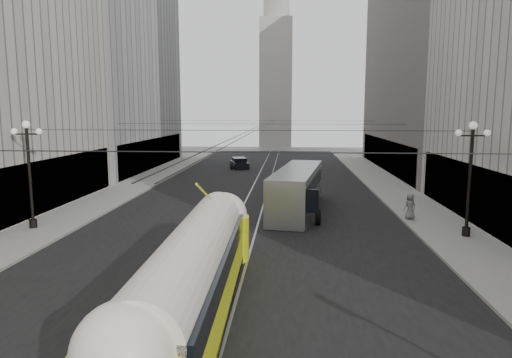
% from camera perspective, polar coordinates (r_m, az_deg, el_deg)
% --- Properties ---
extents(road, '(20.00, 85.00, 0.02)m').
position_cam_1_polar(road, '(40.78, 0.37, -1.54)').
color(road, black).
rests_on(road, ground).
extents(sidewalk_left, '(4.00, 72.00, 0.15)m').
position_cam_1_polar(sidewalk_left, '(46.52, -14.24, -0.47)').
color(sidewalk_left, gray).
rests_on(sidewalk_left, ground).
extents(sidewalk_right, '(4.00, 72.00, 0.15)m').
position_cam_1_polar(sidewalk_right, '(45.10, 16.08, -0.82)').
color(sidewalk_right, gray).
rests_on(sidewalk_right, ground).
extents(rail_left, '(0.12, 85.00, 0.04)m').
position_cam_1_polar(rail_left, '(40.84, -0.68, -1.53)').
color(rail_left, gray).
rests_on(rail_left, ground).
extents(rail_right, '(0.12, 85.00, 0.04)m').
position_cam_1_polar(rail_right, '(40.74, 1.43, -1.55)').
color(rail_right, gray).
rests_on(rail_right, ground).
extents(building_left_far, '(12.60, 28.60, 28.60)m').
position_cam_1_polar(building_left_far, '(60.48, -18.48, 14.88)').
color(building_left_far, '#999999').
rests_on(building_left_far, ground).
extents(building_right_far, '(12.60, 32.60, 32.60)m').
position_cam_1_polar(building_right_far, '(58.95, 22.24, 16.84)').
color(building_right_far, '#514C47').
rests_on(building_right_far, ground).
extents(distant_tower, '(6.00, 6.00, 31.36)m').
position_cam_1_polar(distant_tower, '(87.98, 2.53, 13.55)').
color(distant_tower, '#B2AFA8').
rests_on(distant_tower, ground).
extents(lamppost_left_mid, '(1.86, 0.44, 6.37)m').
position_cam_1_polar(lamppost_left_mid, '(29.99, -26.49, 1.22)').
color(lamppost_left_mid, black).
rests_on(lamppost_left_mid, sidewalk_left).
extents(lamppost_right_mid, '(1.86, 0.44, 6.37)m').
position_cam_1_polar(lamppost_right_mid, '(27.62, 25.20, 0.76)').
color(lamppost_right_mid, black).
rests_on(lamppost_right_mid, sidewalk_right).
extents(catenary, '(25.00, 72.00, 0.23)m').
position_cam_1_polar(catenary, '(39.17, 0.46, 6.71)').
color(catenary, black).
rests_on(catenary, ground).
extents(streetcar, '(2.63, 15.10, 3.29)m').
position_cam_1_polar(streetcar, '(16.03, -7.69, -11.44)').
color(streetcar, '#D6E213').
rests_on(streetcar, ground).
extents(city_bus, '(4.19, 12.22, 3.03)m').
position_cam_1_polar(city_bus, '(32.64, 5.19, -1.11)').
color(city_bus, gray).
rests_on(city_bus, ground).
extents(sedan_white_far, '(3.01, 4.36, 1.27)m').
position_cam_1_polar(sedan_white_far, '(53.22, 5.93, 1.37)').
color(sedan_white_far, silver).
rests_on(sedan_white_far, ground).
extents(sedan_dark_far, '(2.90, 4.58, 1.34)m').
position_cam_1_polar(sedan_dark_far, '(57.48, -2.11, 1.96)').
color(sedan_dark_far, black).
rests_on(sedan_dark_far, ground).
extents(pedestrian_crossing_b, '(0.86, 1.02, 1.87)m').
position_cam_1_polar(pedestrian_crossing_b, '(12.49, -11.19, -20.95)').
color(pedestrian_crossing_b, silver).
rests_on(pedestrian_crossing_b, ground).
extents(pedestrian_sidewalk_right, '(0.95, 0.76, 1.69)m').
position_cam_1_polar(pedestrian_sidewalk_right, '(31.11, 18.70, -3.24)').
color(pedestrian_sidewalk_right, slate).
rests_on(pedestrian_sidewalk_right, sidewalk_right).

